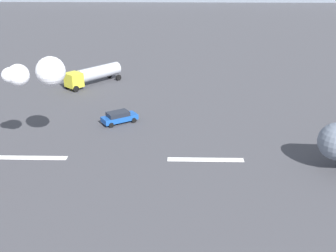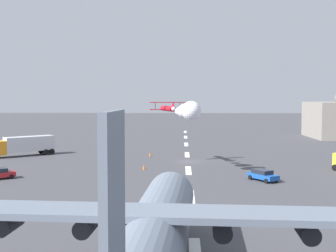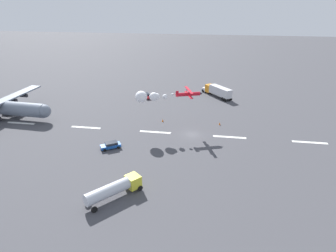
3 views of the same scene
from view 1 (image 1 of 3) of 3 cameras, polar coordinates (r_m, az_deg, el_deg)
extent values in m
cube|color=white|center=(46.13, -18.61, -4.18)|extent=(8.00, 0.90, 0.01)
cube|color=white|center=(43.51, 5.22, -4.66)|extent=(8.00, 0.90, 0.01)
sphere|color=white|center=(42.29, -21.07, 6.56)|extent=(1.51, 1.51, 1.51)
sphere|color=white|center=(42.27, -20.01, 6.63)|extent=(2.14, 2.14, 2.14)
sphere|color=white|center=(42.21, -15.92, 7.31)|extent=(2.89, 2.89, 2.89)
cube|color=yellow|center=(67.12, -12.89, 6.24)|extent=(3.26, 3.24, 2.20)
cylinder|color=#B7BCC6|center=(69.88, -9.52, 7.36)|extent=(6.78, 7.28, 2.10)
cylinder|color=black|center=(66.15, -12.63, 5.03)|extent=(0.90, 0.96, 1.00)
cylinder|color=black|center=(71.22, -6.86, 6.67)|extent=(0.90, 0.96, 1.00)
cylinder|color=black|center=(68.07, -13.81, 5.42)|extent=(0.90, 0.96, 1.00)
cylinder|color=black|center=(73.01, -8.10, 7.00)|extent=(0.90, 0.96, 1.00)
cube|color=#194CA5|center=(52.81, -6.72, 1.10)|extent=(4.76, 3.96, 0.65)
cube|color=#1E232D|center=(52.52, -6.94, 1.67)|extent=(3.17, 2.86, 0.55)
cylinder|color=black|center=(54.31, -5.60, 1.40)|extent=(0.66, 0.53, 0.64)
cylinder|color=black|center=(53.12, -8.65, 0.75)|extent=(0.66, 0.53, 0.64)
cylinder|color=black|center=(52.80, -4.74, 0.80)|extent=(0.66, 0.53, 0.64)
cylinder|color=black|center=(51.58, -7.86, 0.11)|extent=(0.66, 0.53, 0.64)
camera|label=2|loc=(66.04, 56.07, 5.49)|focal=48.20mm
camera|label=3|loc=(107.52, -16.13, 27.80)|focal=30.51mm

